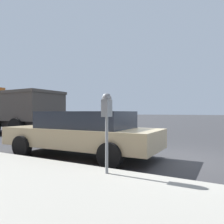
% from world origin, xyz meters
% --- Properties ---
extents(ground_plane, '(220.00, 220.00, 0.00)m').
position_xyz_m(ground_plane, '(0.00, 0.00, 0.00)').
color(ground_plane, '#333335').
extents(parking_meter, '(0.21, 0.19, 1.58)m').
position_xyz_m(parking_meter, '(-2.57, 0.56, 1.36)').
color(parking_meter, gray).
rests_on(parking_meter, sidewalk).
extents(car_tan, '(2.14, 4.95, 1.38)m').
position_xyz_m(car_tan, '(-0.86, 2.46, 0.74)').
color(car_tan, tan).
rests_on(car_tan, ground_plane).
extents(dump_truck, '(2.83, 8.27, 3.13)m').
position_xyz_m(dump_truck, '(2.58, 11.46, 1.61)').
color(dump_truck, black).
rests_on(dump_truck, ground_plane).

